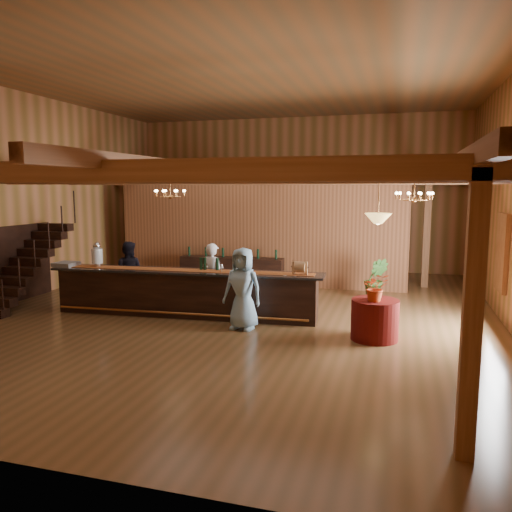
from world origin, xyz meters
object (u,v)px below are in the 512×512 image
(round_table, at_px, (375,320))
(floor_plant, at_px, (376,279))
(pendant_lamp, at_px, (378,218))
(chandelier_right, at_px, (414,196))
(bartender, at_px, (213,277))
(backbar_shelf, at_px, (232,272))
(tasting_bar, at_px, (185,293))
(staff_second, at_px, (128,272))
(raffle_drum, at_px, (300,267))
(guest, at_px, (243,289))
(chandelier_left, at_px, (170,193))
(beverage_dispenser, at_px, (97,255))

(round_table, xyz_separation_m, floor_plant, (-0.16, 3.66, 0.16))
(pendant_lamp, height_order, floor_plant, pendant_lamp)
(chandelier_right, height_order, bartender, chandelier_right)
(chandelier_right, bearing_deg, floor_plant, 115.01)
(backbar_shelf, height_order, chandelier_right, chandelier_right)
(tasting_bar, height_order, staff_second, staff_second)
(raffle_drum, height_order, backbar_shelf, raffle_drum)
(backbar_shelf, distance_m, round_table, 6.17)
(raffle_drum, height_order, floor_plant, raffle_drum)
(backbar_shelf, height_order, bartender, bartender)
(staff_second, distance_m, floor_plant, 6.53)
(tasting_bar, xyz_separation_m, guest, (1.63, -0.69, 0.32))
(guest, bearing_deg, pendant_lamp, 7.11)
(backbar_shelf, relative_size, chandelier_left, 3.96)
(bartender, bearing_deg, staff_second, 13.53)
(round_table, distance_m, guest, 2.77)
(chandelier_right, xyz_separation_m, bartender, (-4.61, -0.52, -1.98))
(pendant_lamp, bearing_deg, raffle_drum, 154.30)
(raffle_drum, relative_size, chandelier_left, 0.43)
(staff_second, bearing_deg, pendant_lamp, 156.76)
(chandelier_right, relative_size, bartender, 0.48)
(backbar_shelf, distance_m, chandelier_right, 6.15)
(beverage_dispenser, height_order, pendant_lamp, pendant_lamp)
(beverage_dispenser, bearing_deg, guest, -8.59)
(chandelier_left, bearing_deg, floor_plant, 20.04)
(pendant_lamp, bearing_deg, staff_second, 167.18)
(backbar_shelf, distance_m, guest, 4.64)
(raffle_drum, height_order, bartender, bartender)
(backbar_shelf, height_order, round_table, backbar_shelf)
(tasting_bar, height_order, raffle_drum, raffle_drum)
(round_table, relative_size, chandelier_left, 1.16)
(round_table, bearing_deg, tasting_bar, 171.22)
(chandelier_left, bearing_deg, backbar_shelf, 72.29)
(pendant_lamp, bearing_deg, backbar_shelf, 136.12)
(floor_plant, bearing_deg, bartender, -148.27)
(pendant_lamp, bearing_deg, tasting_bar, 171.22)
(backbar_shelf, relative_size, pendant_lamp, 3.52)
(beverage_dispenser, bearing_deg, round_table, -4.98)
(tasting_bar, bearing_deg, pendant_lamp, -12.59)
(tasting_bar, height_order, round_table, tasting_bar)
(raffle_drum, bearing_deg, tasting_bar, -177.25)
(chandelier_left, height_order, floor_plant, chandelier_left)
(beverage_dispenser, xyz_separation_m, raffle_drum, (4.95, 0.23, -0.11))
(beverage_dispenser, height_order, round_table, beverage_dispenser)
(chandelier_left, xyz_separation_m, guest, (2.50, -1.82, -1.97))
(beverage_dispenser, bearing_deg, chandelier_left, 41.64)
(round_table, relative_size, bartender, 0.56)
(beverage_dispenser, xyz_separation_m, staff_second, (0.33, 0.86, -0.56))
(backbar_shelf, relative_size, chandelier_right, 3.96)
(beverage_dispenser, relative_size, pendant_lamp, 0.67)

